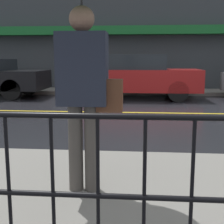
% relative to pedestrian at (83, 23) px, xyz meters
% --- Properties ---
extents(ground_plane, '(80.00, 80.00, 0.00)m').
position_rel_pedestrian_xyz_m(ground_plane, '(1.26, 5.30, -1.71)').
color(ground_plane, black).
extents(sidewalk_near, '(28.00, 2.58, 0.14)m').
position_rel_pedestrian_xyz_m(sidewalk_near, '(1.26, 0.02, -1.64)').
color(sidewalk_near, gray).
rests_on(sidewalk_near, ground_plane).
extents(sidewalk_far, '(28.00, 1.72, 0.14)m').
position_rel_pedestrian_xyz_m(sidewalk_far, '(1.26, 10.15, -1.64)').
color(sidewalk_far, gray).
rests_on(sidewalk_far, ground_plane).
extents(lane_marking, '(25.20, 0.12, 0.01)m').
position_rel_pedestrian_xyz_m(lane_marking, '(1.26, 5.30, -1.70)').
color(lane_marking, gold).
rests_on(lane_marking, ground_plane).
extents(building_storefront, '(28.00, 0.85, 5.89)m').
position_rel_pedestrian_xyz_m(building_storefront, '(1.26, 11.13, 1.21)').
color(building_storefront, '#383D42').
rests_on(building_storefront, ground_plane).
extents(pedestrian, '(0.91, 0.91, 2.11)m').
position_rel_pedestrian_xyz_m(pedestrian, '(0.00, 0.00, 0.00)').
color(pedestrian, '#4C4742').
rests_on(pedestrian, sidewalk_near).
extents(car_red, '(4.34, 1.88, 1.55)m').
position_rel_pedestrian_xyz_m(car_red, '(0.41, 8.34, -0.91)').
color(car_red, maroon).
rests_on(car_red, ground_plane).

